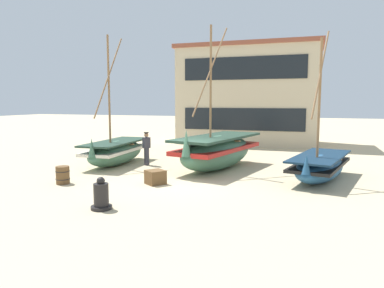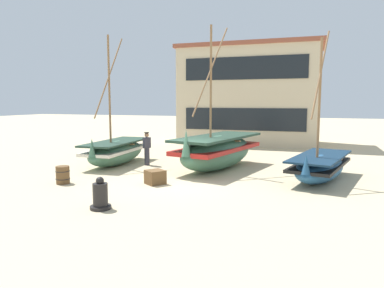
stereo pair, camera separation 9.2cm
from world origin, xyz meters
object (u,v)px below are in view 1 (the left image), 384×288
fisherman_by_hull (147,149)px  cargo_crate (155,177)px  fishing_boat_centre_large (217,151)px  fishing_boat_far_right (320,166)px  capstan_winch (101,196)px  harbor_building_main (249,95)px  fishing_boat_near_left (116,151)px  wooden_barrel (63,175)px

fisherman_by_hull → cargo_crate: size_ratio=2.55×
fishing_boat_centre_large → fishing_boat_far_right: fishing_boat_centre_large is taller
fishing_boat_far_right → capstan_winch: size_ratio=6.15×
harbor_building_main → fishing_boat_near_left: bearing=-111.9°
fishing_boat_near_left → harbor_building_main: bearing=68.1°
fishing_boat_near_left → fishing_boat_centre_large: 5.24m
fishing_boat_centre_large → cargo_crate: size_ratio=10.19×
fishing_boat_far_right → capstan_winch: fishing_boat_far_right is taller
fishing_boat_centre_large → fishing_boat_far_right: size_ratio=1.11×
fishing_boat_near_left → fisherman_by_hull: bearing=12.3°
cargo_crate → harbor_building_main: harbor_building_main is taller
fishing_boat_far_right → capstan_winch: (-6.30, -6.36, -0.19)m
fisherman_by_hull → harbor_building_main: size_ratio=0.16×
fishing_boat_far_right → cargo_crate: size_ratio=9.21×
wooden_barrel → fishing_boat_far_right: bearing=22.4°
fishing_boat_centre_large → harbor_building_main: (-0.45, 11.40, 2.85)m
fisherman_by_hull → wooden_barrel: fisherman_by_hull is taller
cargo_crate → harbor_building_main: bearing=86.1°
capstan_winch → wooden_barrel: (-3.29, 2.41, -0.04)m
capstan_winch → fishing_boat_centre_large: bearing=77.1°
fishing_boat_centre_large → fisherman_by_hull: size_ratio=3.99×
fisherman_by_hull → harbor_building_main: bearing=74.5°
fishing_boat_centre_large → harbor_building_main: harbor_building_main is taller
fishing_boat_near_left → harbor_building_main: size_ratio=0.61×
fishing_boat_near_left → harbor_building_main: (4.76, 11.87, 3.05)m
capstan_winch → wooden_barrel: 4.08m
fisherman_by_hull → harbor_building_main: (3.21, 11.53, 2.90)m
fishing_boat_far_right → wooden_barrel: (-9.59, -3.95, -0.23)m
fishing_boat_near_left → fishing_boat_far_right: size_ratio=1.06×
fishing_boat_near_left → fishing_boat_far_right: fishing_boat_near_left is taller
capstan_winch → cargo_crate: (0.19, 3.53, -0.12)m
fishing_boat_centre_large → wooden_barrel: (-4.98, -4.96, -0.53)m
fishing_boat_near_left → cargo_crate: bearing=-42.3°
fishing_boat_centre_large → capstan_winch: (-1.69, -7.38, -0.49)m
fisherman_by_hull → wooden_barrel: 5.03m
fishing_boat_near_left → fisherman_by_hull: size_ratio=3.83×
fishing_boat_near_left → capstan_winch: bearing=-63.0°
fishing_boat_centre_large → wooden_barrel: 7.05m
harbor_building_main → capstan_winch: bearing=-93.8°
fisherman_by_hull → capstan_winch: (1.97, -7.24, -0.44)m
fishing_boat_near_left → wooden_barrel: (0.24, -4.49, -0.33)m
capstan_winch → harbor_building_main: 19.11m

